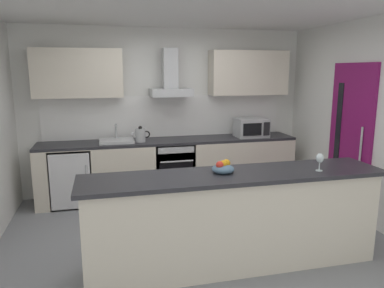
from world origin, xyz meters
The scene contains 17 objects.
ground centered at (0.00, 0.00, -0.01)m, with size 5.49×4.83×0.02m, color gray.
ceiling centered at (0.00, 0.00, 2.61)m, with size 5.49×4.83×0.02m, color white.
wall_back centered at (0.00, 1.98, 1.30)m, with size 5.49×0.12×2.60m, color white.
wall_right centered at (2.31, 0.00, 1.30)m, with size 0.12×4.83×2.60m, color white.
backsplash_tile centered at (0.00, 1.90, 1.23)m, with size 3.82×0.02×0.66m, color white.
counter_back centered at (0.00, 1.60, 0.45)m, with size 3.95×0.60×0.90m.
counter_island centered at (0.22, -0.67, 0.49)m, with size 3.00×0.64×0.97m.
upper_cabinets centered at (0.00, 1.75, 1.91)m, with size 3.90×0.32×0.70m.
side_door centered at (2.23, 0.33, 1.03)m, with size 0.08×0.85×2.05m.
oven centered at (0.03, 1.57, 0.46)m, with size 0.60×0.62×0.80m.
refrigerator centered at (-1.48, 1.57, 0.43)m, with size 0.58×0.60×0.85m.
microwave centered at (1.31, 1.54, 1.05)m, with size 0.50×0.38×0.30m.
sink centered at (-0.81, 1.58, 0.93)m, with size 0.50×0.40×0.26m.
kettle centered at (-0.46, 1.54, 1.01)m, with size 0.29×0.15×0.24m.
range_hood centered at (0.03, 1.70, 1.79)m, with size 0.62×0.45×0.72m.
wine_glass centered at (1.06, -0.78, 1.10)m, with size 0.08×0.08×0.18m.
fruit_bowl centered at (0.11, -0.62, 1.02)m, with size 0.22×0.22×0.13m.
Camera 1 is at (-1.00, -3.92, 1.96)m, focal length 34.52 mm.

